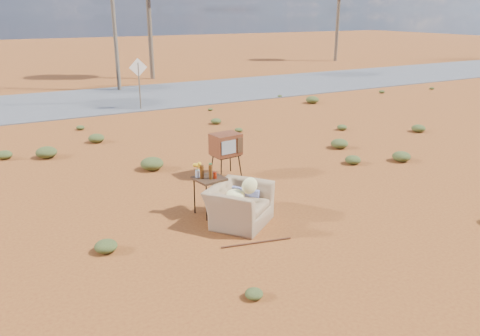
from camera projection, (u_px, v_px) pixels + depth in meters
name	position (u px, v px, depth m)	size (l,w,h in m)	color
ground	(243.00, 220.00, 9.62)	(140.00, 140.00, 0.00)	brown
highway	(91.00, 101.00, 22.12)	(140.00, 7.00, 0.04)	#565659
armchair	(240.00, 198.00, 9.43)	(1.56, 1.59, 1.07)	#896B4A
tv_unit	(226.00, 145.00, 11.91)	(0.77, 0.64, 1.13)	black
side_table	(207.00, 176.00, 9.65)	(0.66, 0.66, 1.14)	#3C2415
rusty_bar	(256.00, 243.00, 8.67)	(0.04, 0.04, 1.35)	#4A2713
road_sign	(139.00, 75.00, 19.82)	(0.78, 0.06, 2.19)	brown
utility_pole_center	(113.00, 9.00, 23.78)	(1.40, 0.20, 8.00)	brown
scrub_patch	(140.00, 162.00, 12.88)	(17.49, 8.07, 0.33)	#434E22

